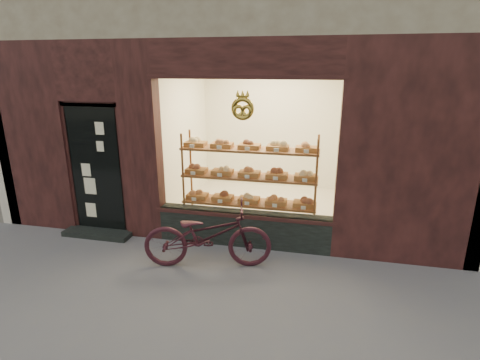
# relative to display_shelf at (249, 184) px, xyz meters

# --- Properties ---
(ground) EXTENTS (90.00, 90.00, 0.00)m
(ground) POSITION_rel_display_shelf_xyz_m (-0.45, -2.55, -0.88)
(ground) COLOR slate
(display_shelf) EXTENTS (2.20, 0.45, 1.70)m
(display_shelf) POSITION_rel_display_shelf_xyz_m (0.00, 0.00, 0.00)
(display_shelf) COLOR brown
(display_shelf) RESTS_ON ground
(bicycle) EXTENTS (1.87, 0.99, 0.93)m
(bicycle) POSITION_rel_display_shelf_xyz_m (-0.35, -1.19, -0.41)
(bicycle) COLOR #36141D
(bicycle) RESTS_ON ground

